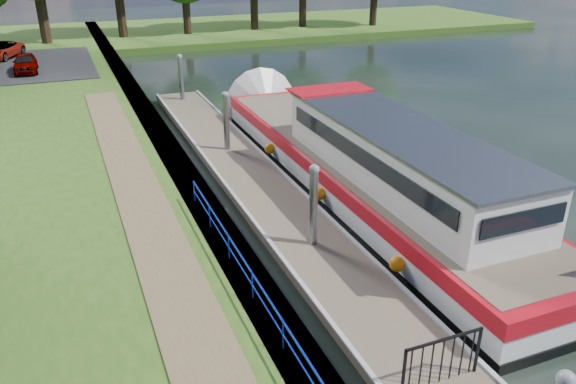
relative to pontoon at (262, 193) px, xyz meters
name	(u,v)px	position (x,y,z in m)	size (l,w,h in m)	color
bank_edge	(182,178)	(-2.55, 2.00, 0.20)	(1.10, 90.00, 0.78)	#473D2D
far_bank	(244,29)	(12.00, 39.00, 0.12)	(60.00, 18.00, 0.60)	#2E5117
footpath	(169,270)	(-4.40, -5.00, 0.62)	(1.60, 40.00, 0.05)	brown
blue_fence	(302,358)	(-2.75, -10.00, 1.13)	(0.04, 18.04, 0.72)	#0C2DBF
pontoon	(262,193)	(0.00, 0.00, 0.00)	(2.50, 30.00, 0.56)	brown
mooring_piles	(262,165)	(0.00, 0.00, 1.10)	(0.30, 27.30, 3.55)	gray
gate_panel	(443,354)	(0.00, -10.80, 0.97)	(1.85, 0.05, 1.15)	black
barge	(355,160)	(3.60, -0.40, 0.90)	(4.36, 21.15, 4.78)	black
car_a	(25,63)	(-8.29, 22.43, 1.25)	(1.42, 3.54, 1.21)	#999999
car_d	(0,50)	(-10.04, 28.10, 1.23)	(1.92, 4.16, 1.15)	#999999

